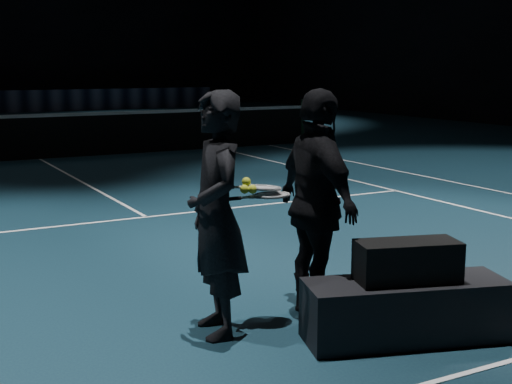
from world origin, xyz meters
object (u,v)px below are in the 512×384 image
racket_lower (272,195)px  player_a (216,215)px  player_bench (406,310)px  player_b (318,205)px  racket_bag (407,261)px  tennis_balls (248,187)px  racket_upper (263,188)px

racket_lower → player_a: bearing=180.0°
player_bench → player_b: bearing=128.6°
racket_bag → player_b: player_b is taller
racket_bag → player_bench: bearing=0.0°
player_bench → player_a: 1.52m
player_bench → racket_bag: 0.36m
player_a → tennis_balls: player_a is taller
player_bench → racket_bag: (0.00, 0.00, 0.36)m
player_a → racket_upper: 0.43m
player_bench → racket_bag: size_ratio=2.00×
racket_lower → tennis_balls: (-0.19, 0.01, 0.08)m
player_bench → racket_upper: racket_upper is taller
player_b → racket_bag: bearing=-154.7°
racket_lower → racket_upper: (-0.05, 0.04, 0.05)m
racket_bag → racket_lower: racket_lower is taller
tennis_balls → player_b: bearing=-2.3°
racket_bag → racket_lower: size_ratio=1.07×
player_a → racket_lower: (0.45, -0.01, 0.11)m
racket_bag → racket_lower: (-0.69, 0.74, 0.42)m
racket_lower → tennis_balls: size_ratio=5.67×
racket_bag → player_a: (-1.14, 0.75, 0.31)m
racket_bag → racket_upper: bearing=150.3°
racket_upper → tennis_balls: bearing=-170.4°
player_bench → player_b: (-0.29, 0.73, 0.67)m
player_b → racket_upper: player_b is taller
racket_bag → player_b: size_ratio=0.41×
player_a → racket_bag: bearing=66.0°
player_b → racket_upper: size_ratio=2.62×
player_b → tennis_balls: (-0.59, 0.02, 0.18)m
racket_bag → tennis_balls: bearing=156.6°
player_bench → racket_lower: 1.28m
player_a → racket_lower: bearing=97.7°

